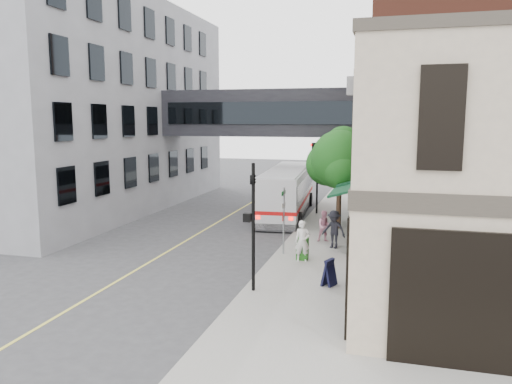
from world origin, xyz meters
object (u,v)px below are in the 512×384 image
Objects in this scene: pedestrian_b at (325,226)px; pedestrian_c at (334,229)px; bus at (287,190)px; newspaper_box at (302,249)px; sandwich_board at (329,272)px; pedestrian_a at (302,241)px.

pedestrian_b is 0.87× the size of pedestrian_c.
bus is 10.95m from newspaper_box.
newspaper_box is at bearing -74.73° from bus.
pedestrian_c is (3.94, -8.22, -0.60)m from bus.
bus is 14.32m from sandwich_board.
pedestrian_c is 5.40m from sandwich_board.
pedestrian_a is 3.22m from sandwich_board.
pedestrian_b is 3.48m from newspaper_box.
pedestrian_c is at bearing -81.30° from pedestrian_b.
bus reaches higher than pedestrian_c.
newspaper_box is (-0.04, 0.24, -0.40)m from pedestrian_a.
bus is at bearing 130.36° from sandwich_board.
pedestrian_c reaches higher than sandwich_board.
bus is 11.17m from pedestrian_a.
pedestrian_a is at bearing -92.96° from pedestrian_c.
newspaper_box is at bearing 138.84° from sandwich_board.
bus is at bearing 97.28° from pedestrian_b.
bus is 11.23× the size of sandwich_board.
pedestrian_c reaches higher than pedestrian_b.
pedestrian_a is (2.91, -10.76, -0.62)m from bus.
pedestrian_a is 0.98× the size of pedestrian_c.
bus is 7.88m from pedestrian_b.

